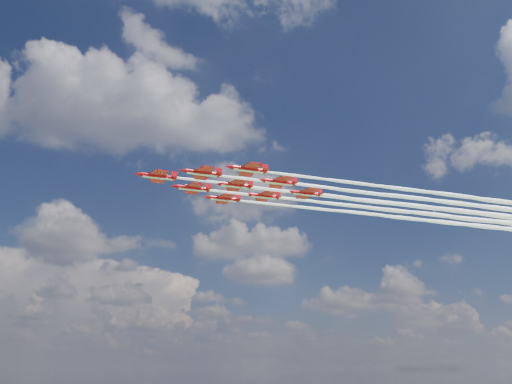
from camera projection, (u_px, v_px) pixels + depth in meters
jet_lead at (365, 200)px, 156.29m from camera, size 135.88×27.63×2.98m
jet_row2_port at (408, 198)px, 153.89m from camera, size 135.88×27.63×2.98m
jet_row2_starb at (385, 209)px, 165.32m from camera, size 135.88×27.63×2.98m
jet_row3_port at (451, 195)px, 151.49m from camera, size 135.88×27.63×2.98m
jet_row3_centre at (425, 207)px, 162.93m from camera, size 135.88×27.63×2.98m
jet_row3_starb at (402, 218)px, 174.36m from camera, size 135.88×27.63×2.98m
jet_row4_port at (467, 205)px, 160.53m from camera, size 135.88×27.63×2.98m
jet_row4_starb at (441, 216)px, 171.96m from camera, size 135.88×27.63×2.98m
jet_tail at (480, 213)px, 169.56m from camera, size 135.88×27.63×2.98m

